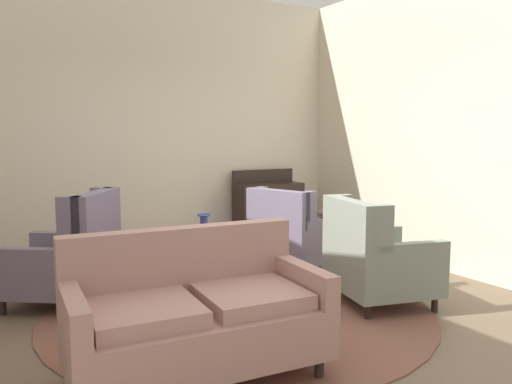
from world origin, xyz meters
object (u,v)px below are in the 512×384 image
armchair_foreground_right (291,236)px  side_table (340,235)px  sideboard (269,210)px  coffee_table (208,266)px  porcelain_vase (204,239)px  settee (196,316)px  armchair_near_sideboard (375,259)px  armchair_far_left (69,258)px

armchair_foreground_right → side_table: (0.48, -0.26, 0.00)m
side_table → sideboard: size_ratio=0.66×
coffee_table → porcelain_vase: porcelain_vase is taller
porcelain_vase → armchair_foreground_right: size_ratio=0.37×
coffee_table → settee: 1.28m
armchair_near_sideboard → coffee_table: bearing=78.5°
armchair_near_sideboard → side_table: bearing=-9.3°
armchair_near_sideboard → sideboard: sideboard is taller
sideboard → side_table: bearing=-91.2°
armchair_far_left → sideboard: sideboard is taller
sideboard → porcelain_vase: bearing=-132.6°
coffee_table → armchair_near_sideboard: (1.38, -0.63, 0.03)m
porcelain_vase → armchair_near_sideboard: size_ratio=0.37×
porcelain_vase → settee: bearing=-116.7°
settee → armchair_near_sideboard: 2.04m
coffee_table → armchair_foreground_right: bearing=26.6°
armchair_foreground_right → side_table: size_ratio=1.43×
settee → sideboard: 3.97m
settee → side_table: 2.86m
porcelain_vase → sideboard: sideboard is taller
porcelain_vase → sideboard: (1.89, 2.06, -0.16)m
settee → armchair_foreground_right: armchair_foreground_right is taller
porcelain_vase → settee: size_ratio=0.23×
coffee_table → sideboard: 2.72m
porcelain_vase → side_table: size_ratio=0.53×
armchair_foreground_right → armchair_far_left: armchair_far_left is taller
porcelain_vase → armchair_far_left: size_ratio=0.31×
settee → armchair_foreground_right: bearing=46.8°
porcelain_vase → armchair_foreground_right: (1.38, 0.72, -0.23)m
coffee_table → settee: size_ratio=0.47×
coffee_table → armchair_foreground_right: (1.32, 0.66, 0.03)m
coffee_table → armchair_far_left: armchair_far_left is taller
armchair_near_sideboard → sideboard: (0.46, 2.63, 0.07)m
armchair_foreground_right → settee: bearing=114.6°
porcelain_vase → settee: settee is taller
porcelain_vase → armchair_far_left: armchair_far_left is taller
porcelain_vase → armchair_foreground_right: bearing=27.6°
settee → armchair_far_left: armchair_far_left is taller
armchair_near_sideboard → armchair_foreground_right: bearing=15.6°
armchair_foreground_right → side_table: 0.55m
armchair_far_left → settee: bearing=47.6°
armchair_foreground_right → armchair_far_left: 2.36m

